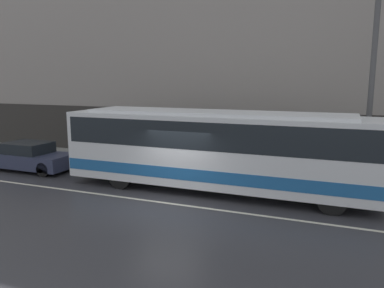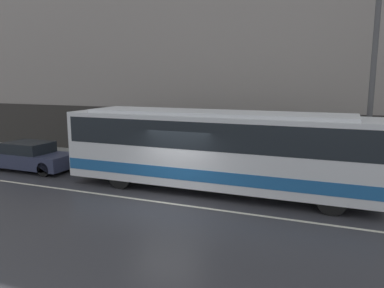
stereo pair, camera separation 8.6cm
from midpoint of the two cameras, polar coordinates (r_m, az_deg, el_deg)
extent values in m
plane|color=#333338|center=(13.56, -3.32, -9.03)|extent=(60.00, 60.00, 0.00)
cube|color=gray|center=(18.42, 3.94, -3.73)|extent=(60.00, 2.91, 0.14)
cube|color=gray|center=(19.52, 5.67, 14.89)|extent=(60.00, 0.30, 12.23)
cube|color=#2D2B28|center=(19.51, 5.30, 1.00)|extent=(60.00, 0.06, 2.80)
cube|color=beige|center=(13.56, -3.32, -9.02)|extent=(54.00, 0.14, 0.01)
cube|color=silver|center=(14.62, 3.56, -0.75)|extent=(12.06, 2.47, 2.70)
cube|color=#1E5999|center=(14.79, 3.53, -3.80)|extent=(12.00, 2.50, 0.45)
cube|color=black|center=(14.51, 3.59, 1.79)|extent=(11.69, 2.49, 1.03)
cube|color=silver|center=(14.43, 3.62, 4.76)|extent=(10.25, 2.10, 0.12)
cylinder|color=black|center=(13.15, 20.74, -8.06)|extent=(0.97, 0.28, 0.97)
cylinder|color=black|center=(15.22, 20.95, -5.66)|extent=(0.97, 0.28, 0.97)
cylinder|color=black|center=(15.47, -10.69, -4.93)|extent=(0.97, 0.28, 0.97)
cylinder|color=black|center=(17.27, -6.84, -3.28)|extent=(0.97, 0.28, 0.97)
cube|color=#2D334C|center=(19.88, -23.20, -2.18)|extent=(4.34, 1.77, 0.67)
cube|color=black|center=(19.85, -23.54, -0.48)|extent=(2.08, 1.59, 0.51)
cylinder|color=black|center=(18.33, -21.51, -3.62)|extent=(0.67, 0.20, 0.67)
cylinder|color=black|center=(19.46, -18.36, -2.68)|extent=(0.67, 0.20, 0.67)
cylinder|color=black|center=(21.53, -24.56, -1.90)|extent=(0.67, 0.20, 0.67)
cylinder|color=#4C4C4F|center=(16.25, 26.01, 9.75)|extent=(0.21, 0.21, 8.99)
camera|label=1|loc=(0.04, -89.83, 0.03)|focal=35.00mm
camera|label=2|loc=(0.04, 90.17, -0.03)|focal=35.00mm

